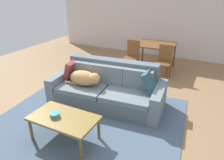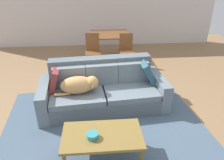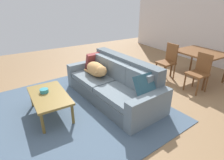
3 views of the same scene
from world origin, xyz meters
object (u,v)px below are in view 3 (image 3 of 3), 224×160
Objects in this scene: dog_on_left_cushion at (97,70)px; dining_chair_near_right at (200,71)px; coffee_table at (49,97)px; bowl_on_coffee_table at (44,91)px; throw_pillow_by_right_arm at (147,86)px; couch at (115,84)px; dining_chair_near_left at (168,60)px; throw_pillow_by_left_arm at (94,61)px; dining_table at (200,55)px.

dog_on_left_cushion is 2.38m from dining_chair_near_right.
coffee_table is 0.16m from bowl_on_coffee_table.
throw_pillow_by_right_arm is at bearing 57.67° from coffee_table.
couch is 2.58× the size of dining_chair_near_left.
dining_chair_near_right reaches higher than dog_on_left_cushion.
dining_chair_near_left is (-1.07, 1.67, -0.09)m from throw_pillow_by_right_arm.
dog_on_left_cushion is 2.03m from dining_chair_near_left.
dining_chair_near_right is at bearing 74.43° from bowl_on_coffee_table.
throw_pillow_by_left_arm is 0.39× the size of dining_table.
coffee_table is 1.14× the size of dining_chair_near_left.
throw_pillow_by_right_arm is 1.80m from coffee_table.
couch is at bearing -97.06° from dining_table.
throw_pillow_by_right_arm reaches higher than dog_on_left_cushion.
dining_chair_near_left is at bearing 122.61° from throw_pillow_by_right_arm.
throw_pillow_by_left_arm is 0.45× the size of dining_chair_near_left.
bowl_on_coffee_table is at bearing -91.01° from dining_chair_near_left.
bowl_on_coffee_table is at bearing -124.75° from throw_pillow_by_right_arm.
coffee_table is (0.35, -1.16, -0.19)m from dog_on_left_cushion.
throw_pillow_by_left_arm is 0.40× the size of coffee_table.
throw_pillow_by_right_arm is 2.90× the size of bowl_on_coffee_table.
dining_table is (0.30, 2.42, 0.37)m from couch.
dining_table is at bearing 104.34° from throw_pillow_by_right_arm.
dining_chair_near_left is 1.05× the size of dining_chair_near_right.
couch is at bearing 87.16° from coffee_table.
throw_pillow_by_right_arm is (1.30, 0.35, 0.04)m from dog_on_left_cushion.
dog_on_left_cushion is 0.83× the size of dining_chair_near_left.
coffee_table is 3.34m from dining_chair_near_right.
coffee_table is 0.97× the size of dining_table.
dog_on_left_cushion is at bearing -105.13° from dining_table.
dining_chair_near_right reaches higher than throw_pillow_by_right_arm.
throw_pillow_by_left_arm is at bearing 177.14° from couch.
throw_pillow_by_left_arm reaches higher than dining_table.
bowl_on_coffee_table is 3.42m from dining_chair_near_right.
dining_chair_near_left is at bearing 78.20° from dog_on_left_cushion.
dog_on_left_cushion is 0.70× the size of dining_table.
dining_chair_near_left reaches higher than throw_pillow_by_right_arm.
coffee_table is 3.83m from dining_table.
couch is 5.67× the size of throw_pillow_by_left_arm.
coffee_table is at bearing -88.72° from dining_chair_near_left.
dining_chair_near_right reaches higher than dining_table.
throw_pillow_by_left_arm is at bearing 154.15° from dog_on_left_cushion.
bowl_on_coffee_table is (-0.13, -0.05, 0.08)m from coffee_table.
couch is at bearing 2.45° from throw_pillow_by_left_arm.
couch reaches higher than bowl_on_coffee_table.
dining_chair_near_right is at bearing 3.32° from dining_chair_near_left.
throw_pillow_by_right_arm is at bearing 55.25° from bowl_on_coffee_table.
dining_table is (0.50, 3.85, 0.23)m from bowl_on_coffee_table.
throw_pillow_by_right_arm is 1.75m from dining_chair_near_right.
coffee_table is (-0.07, -1.38, 0.06)m from couch.
couch reaches higher than throw_pillow_by_left_arm.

